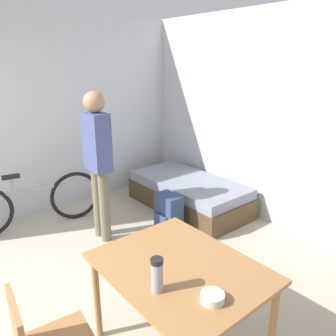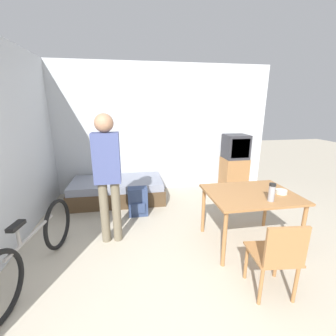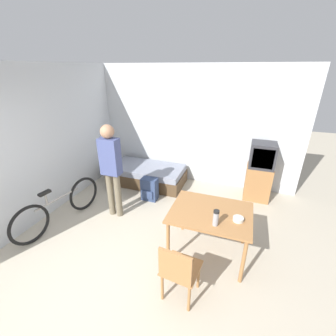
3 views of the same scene
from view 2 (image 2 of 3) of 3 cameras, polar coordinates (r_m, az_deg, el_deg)
The scene contains 10 objects.
wall_back at distance 4.92m, azimuth -3.65°, elevation 9.74°, with size 5.12×0.06×2.70m.
daybed at distance 4.62m, azimuth -12.63°, elevation -5.55°, with size 1.80×0.91×0.44m.
tv at distance 5.13m, azimuth 16.49°, elevation 1.08°, with size 0.51×0.46×1.25m.
dining_table at distance 3.19m, azimuth 20.20°, elevation -7.41°, with size 1.14×0.89×0.74m.
wooden_chair at distance 2.52m, azimuth 26.03°, elevation -19.28°, with size 0.46×0.46×0.84m.
bicycle at distance 2.99m, azimuth -30.88°, elevation -17.16°, with size 0.34×1.74×0.75m.
person_standing at distance 3.04m, azimuth -15.14°, elevation -0.52°, with size 0.34×0.24×1.76m.
thermos_flask at distance 2.96m, azimuth 24.87°, elevation -5.40°, with size 0.08×0.08×0.22m.
mate_bowl at distance 3.29m, azimuth 26.84°, elevation -5.39°, with size 0.14×0.14×0.05m.
backpack at distance 3.96m, azimuth -7.64°, elevation -8.46°, with size 0.33×0.24×0.50m.
Camera 2 is at (-0.52, -1.13, 1.86)m, focal length 24.00 mm.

